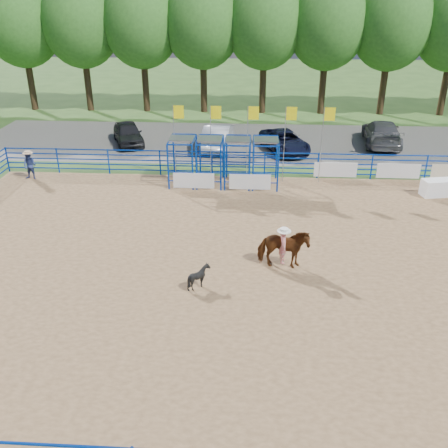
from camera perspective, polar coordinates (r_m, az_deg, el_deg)
The scene contains 14 objects.
ground at distance 19.79m, azimuth 4.97°, elevation -4.79°, with size 120.00×120.00×0.00m, color #3F6227.
arena_dirt at distance 19.78m, azimuth 4.97°, elevation -4.76°, with size 30.00×20.00×0.02m, color #9B764D.
gravel_strip at distance 35.49m, azimuth 4.47°, elevation 9.31°, with size 40.00×10.00×0.01m, color slate.
announcer_table at distance 28.28m, azimuth 23.24°, elevation 3.84°, with size 1.64×0.76×0.87m, color white.
horse_and_rider at distance 19.26m, azimuth 6.78°, elevation -2.63°, with size 2.03×1.01×2.38m.
calf at distance 18.17m, azimuth -2.88°, elevation -6.03°, with size 0.72×0.80×0.89m, color black.
spectator_cowboy at distance 30.20m, azimuth -21.32°, elevation 6.28°, with size 0.81×0.66×1.62m.
car_a at distance 35.42m, azimuth -10.91°, elevation 10.15°, with size 1.75×4.36×1.49m, color black.
car_b at distance 33.88m, azimuth -0.70°, elevation 10.03°, with size 1.73×4.95×1.63m, color #93969B.
car_c at distance 33.47m, azimuth 6.93°, elevation 9.38°, with size 2.21×4.80×1.33m, color black.
car_d at distance 36.27m, azimuth 17.60°, elevation 9.91°, with size 2.30×5.66×1.64m, color #505053.
perimeter_fence at distance 19.42m, azimuth 5.06°, elevation -2.88°, with size 30.10×20.10×1.50m.
chute_assembly at distance 27.35m, azimuth 0.72°, elevation 7.08°, with size 19.32×2.41×4.20m.
treeline at distance 43.12m, azimuth 4.70°, elevation 22.40°, with size 56.40×6.40×11.24m.
Camera 1 is at (-0.69, -17.04, 10.04)m, focal length 40.00 mm.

